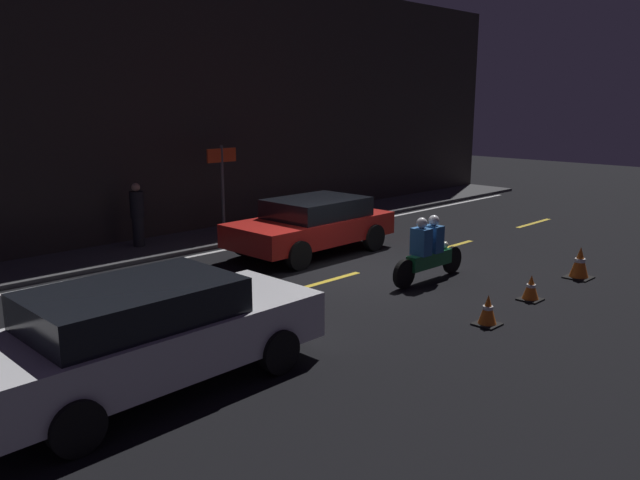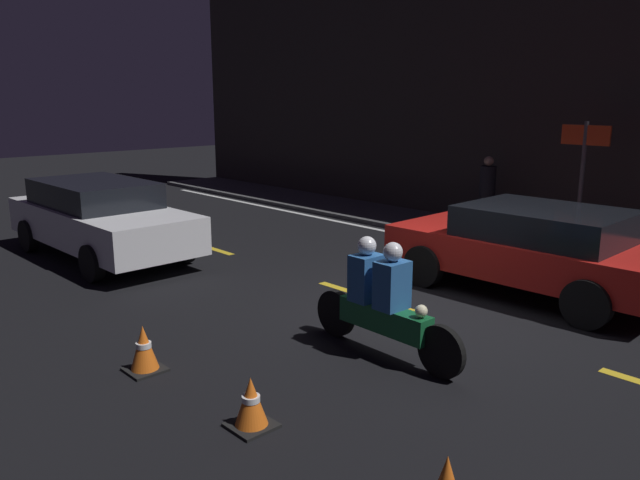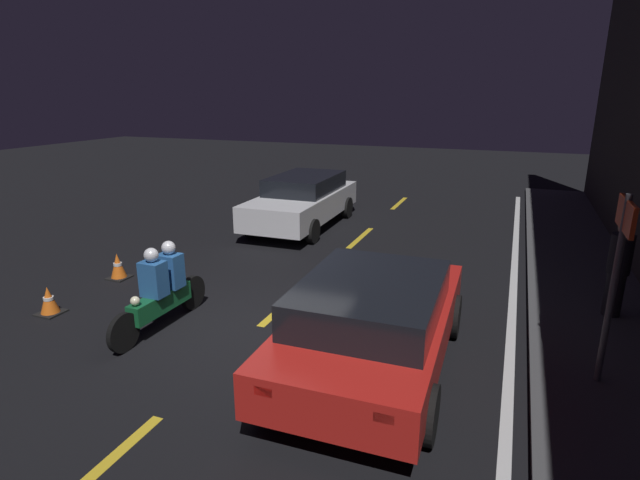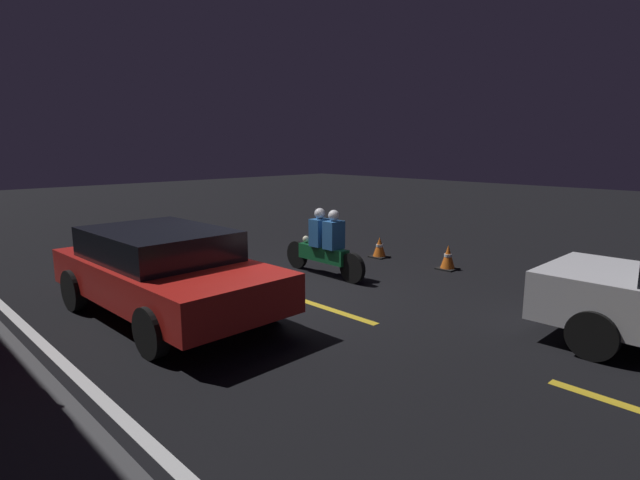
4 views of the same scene
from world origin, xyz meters
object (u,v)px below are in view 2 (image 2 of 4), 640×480
(taxi_red, at_px, (534,246))
(traffic_cone_near, at_px, (144,349))
(traffic_cone_mid, at_px, (251,403))
(shop_sign, at_px, (583,160))
(pedestrian, at_px, (487,192))
(sedan_white, at_px, (100,217))
(motorcycle, at_px, (381,301))

(taxi_red, xyz_separation_m, traffic_cone_near, (-1.45, -5.69, -0.48))
(traffic_cone_mid, xyz_separation_m, shop_sign, (-0.92, 8.34, 1.55))
(taxi_red, distance_m, pedestrian, 4.34)
(traffic_cone_near, height_order, shop_sign, shop_sign)
(taxi_red, relative_size, traffic_cone_near, 8.02)
(traffic_cone_near, bearing_deg, taxi_red, 75.69)
(sedan_white, height_order, taxi_red, sedan_white)
(traffic_cone_mid, bearing_deg, traffic_cone_near, -175.56)
(taxi_red, bearing_deg, sedan_white, 29.02)
(traffic_cone_near, bearing_deg, shop_sign, 84.38)
(traffic_cone_mid, relative_size, pedestrian, 0.31)
(traffic_cone_near, bearing_deg, traffic_cone_mid, 4.44)
(traffic_cone_mid, bearing_deg, pedestrian, 109.88)
(sedan_white, distance_m, taxi_red, 7.66)
(sedan_white, bearing_deg, pedestrian, 61.35)
(traffic_cone_mid, height_order, shop_sign, shop_sign)
(traffic_cone_mid, bearing_deg, shop_sign, 96.29)
(traffic_cone_mid, distance_m, pedestrian, 9.38)
(taxi_red, height_order, traffic_cone_near, taxi_red)
(motorcycle, relative_size, pedestrian, 1.40)
(sedan_white, relative_size, motorcycle, 2.07)
(sedan_white, xyz_separation_m, traffic_cone_mid, (6.92, -1.70, -0.52))
(shop_sign, bearing_deg, taxi_red, -77.51)
(sedan_white, xyz_separation_m, shop_sign, (6.00, 6.64, 1.03))
(motorcycle, bearing_deg, pedestrian, 114.23)
(traffic_cone_mid, relative_size, shop_sign, 0.20)
(taxi_red, height_order, motorcycle, motorcycle)
(taxi_red, xyz_separation_m, shop_sign, (-0.62, 2.79, 1.06))
(taxi_red, relative_size, shop_sign, 1.75)
(sedan_white, xyz_separation_m, motorcycle, (6.59, 0.41, -0.12))
(taxi_red, distance_m, traffic_cone_mid, 5.59)
(taxi_red, xyz_separation_m, traffic_cone_mid, (0.30, -5.56, -0.49))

